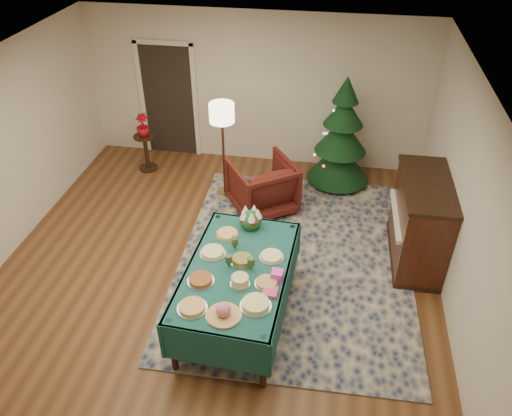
% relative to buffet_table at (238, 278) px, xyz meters
% --- Properties ---
extents(room_shell, '(7.00, 7.00, 7.00)m').
position_rel_buffet_table_xyz_m(room_shell, '(-0.46, 0.45, 0.71)').
color(room_shell, '#593319').
rests_on(room_shell, ground).
extents(doorway, '(1.08, 0.04, 2.16)m').
position_rel_buffet_table_xyz_m(doorway, '(-2.06, 3.93, 0.46)').
color(doorway, black).
rests_on(doorway, ground).
extents(rug, '(3.31, 4.29, 0.02)m').
position_rel_buffet_table_xyz_m(rug, '(0.58, 1.18, -0.63)').
color(rug, '#121E43').
rests_on(rug, ground).
extents(buffet_table, '(1.29, 2.10, 0.79)m').
position_rel_buffet_table_xyz_m(buffet_table, '(0.00, 0.00, 0.00)').
color(buffet_table, black).
rests_on(buffet_table, ground).
extents(platter_0, '(0.33, 0.33, 0.05)m').
position_rel_buffet_table_xyz_m(platter_0, '(-0.35, -0.70, 0.18)').
color(platter_0, silver).
rests_on(platter_0, buffet_table).
extents(platter_1, '(0.37, 0.37, 0.17)m').
position_rel_buffet_table_xyz_m(platter_1, '(0.00, -0.74, 0.22)').
color(platter_1, silver).
rests_on(platter_1, buffet_table).
extents(platter_2, '(0.34, 0.34, 0.07)m').
position_rel_buffet_table_xyz_m(platter_2, '(0.31, -0.55, 0.19)').
color(platter_2, silver).
rests_on(platter_2, buffet_table).
extents(platter_3, '(0.31, 0.31, 0.06)m').
position_rel_buffet_table_xyz_m(platter_3, '(-0.36, -0.28, 0.18)').
color(platter_3, silver).
rests_on(platter_3, buffet_table).
extents(platter_4, '(0.23, 0.23, 0.11)m').
position_rel_buffet_table_xyz_m(platter_4, '(0.08, -0.25, 0.21)').
color(platter_4, silver).
rests_on(platter_4, buffet_table).
extents(platter_5, '(0.27, 0.27, 0.04)m').
position_rel_buffet_table_xyz_m(platter_5, '(0.37, -0.20, 0.18)').
color(platter_5, silver).
rests_on(platter_5, buffet_table).
extents(platter_6, '(0.32, 0.32, 0.06)m').
position_rel_buffet_table_xyz_m(platter_6, '(-0.34, 0.20, 0.18)').
color(platter_6, silver).
rests_on(platter_6, buffet_table).
extents(platter_7, '(0.27, 0.27, 0.08)m').
position_rel_buffet_table_xyz_m(platter_7, '(0.03, 0.11, 0.19)').
color(platter_7, silver).
rests_on(platter_7, buffet_table).
extents(platter_8, '(0.29, 0.29, 0.04)m').
position_rel_buffet_table_xyz_m(platter_8, '(0.36, 0.25, 0.18)').
color(platter_8, silver).
rests_on(platter_8, buffet_table).
extents(platter_9, '(0.30, 0.30, 0.04)m').
position_rel_buffet_table_xyz_m(platter_9, '(-0.25, 0.58, 0.18)').
color(platter_9, silver).
rests_on(platter_9, buffet_table).
extents(goblet_0, '(0.08, 0.08, 0.19)m').
position_rel_buffet_table_xyz_m(goblet_0, '(-0.10, 0.32, 0.26)').
color(goblet_0, '#2D471E').
rests_on(goblet_0, buffet_table).
extents(goblet_1, '(0.08, 0.08, 0.19)m').
position_rel_buffet_table_xyz_m(goblet_1, '(0.16, -0.01, 0.26)').
color(goblet_1, '#2D471E').
rests_on(goblet_1, buffet_table).
extents(goblet_2, '(0.08, 0.08, 0.19)m').
position_rel_buffet_table_xyz_m(goblet_2, '(-0.10, -0.00, 0.26)').
color(goblet_2, '#2D471E').
rests_on(goblet_2, buffet_table).
extents(napkin_stack, '(0.17, 0.17, 0.04)m').
position_rel_buffet_table_xyz_m(napkin_stack, '(0.43, -0.34, 0.18)').
color(napkin_stack, '#E53F78').
rests_on(napkin_stack, buffet_table).
extents(gift_box, '(0.13, 0.13, 0.11)m').
position_rel_buffet_table_xyz_m(gift_box, '(0.47, -0.09, 0.21)').
color(gift_box, '#F042C1').
rests_on(gift_box, buffet_table).
extents(centerpiece, '(0.29, 0.29, 0.33)m').
position_rel_buffet_table_xyz_m(centerpiece, '(0.01, 0.79, 0.30)').
color(centerpiece, '#1E4C1E').
rests_on(centerpiece, buffet_table).
extents(armchair, '(1.24, 1.22, 0.94)m').
position_rel_buffet_table_xyz_m(armchair, '(-0.08, 2.34, -0.17)').
color(armchair, '#4B1510').
rests_on(armchair, ground).
extents(floor_lamp, '(0.39, 0.39, 1.62)m').
position_rel_buffet_table_xyz_m(floor_lamp, '(-0.77, 2.67, 0.74)').
color(floor_lamp, '#A57F3F').
rests_on(floor_lamp, ground).
extents(side_table, '(0.38, 0.38, 0.67)m').
position_rel_buffet_table_xyz_m(side_table, '(-2.33, 3.22, -0.31)').
color(side_table, black).
rests_on(side_table, ground).
extents(potted_plant, '(0.23, 0.41, 0.23)m').
position_rel_buffet_table_xyz_m(potted_plant, '(-2.33, 3.22, 0.15)').
color(potted_plant, '#A40B12').
rests_on(potted_plant, side_table).
extents(christmas_tree, '(1.26, 1.26, 1.93)m').
position_rel_buffet_table_xyz_m(christmas_tree, '(1.08, 3.35, 0.23)').
color(christmas_tree, black).
rests_on(christmas_tree, ground).
extents(piano, '(0.70, 1.46, 1.25)m').
position_rel_buffet_table_xyz_m(piano, '(2.21, 1.51, -0.03)').
color(piano, black).
rests_on(piano, ground).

